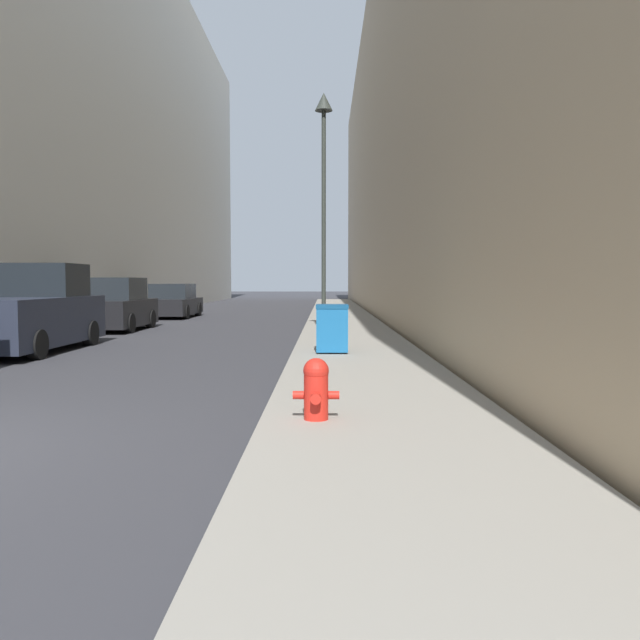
{
  "coord_description": "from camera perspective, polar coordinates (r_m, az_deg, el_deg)",
  "views": [
    {
      "loc": [
        4.48,
        -5.6,
        1.64
      ],
      "look_at": [
        4.27,
        16.4,
        0.29
      ],
      "focal_mm": 35.0,
      "sensor_mm": 36.0,
      "label": 1
    }
  ],
  "objects": [
    {
      "name": "building_right_stone",
      "position": [
        33.34,
        15.29,
        15.19
      ],
      "size": [
        12.0,
        60.0,
        16.91
      ],
      "color": "tan",
      "rests_on": "ground"
    },
    {
      "name": "parked_sedan_far",
      "position": [
        29.4,
        -13.29,
        1.61
      ],
      "size": [
        1.98,
        4.43,
        1.55
      ],
      "color": "black",
      "rests_on": "ground"
    },
    {
      "name": "building_left_glass",
      "position": [
        36.22,
        -25.83,
        17.25
      ],
      "size": [
        12.0,
        60.0,
        20.9
      ],
      "color": "beige",
      "rests_on": "ground"
    },
    {
      "name": "sidewalk_right",
      "position": [
        23.66,
        2.19,
        -0.29
      ],
      "size": [
        2.81,
        60.0,
        0.15
      ],
      "color": "gray",
      "rests_on": "ground"
    },
    {
      "name": "trash_bin",
      "position": [
        13.15,
        1.11,
        -0.72
      ],
      "size": [
        0.67,
        0.71,
        1.02
      ],
      "color": "#19609E",
      "rests_on": "sidewalk_right"
    },
    {
      "name": "fire_hydrant",
      "position": [
        6.79,
        -0.36,
        -6.18
      ],
      "size": [
        0.51,
        0.39,
        0.67
      ],
      "color": "red",
      "rests_on": "sidewalk_right"
    },
    {
      "name": "lamppost",
      "position": [
        18.17,
        0.34,
        13.99
      ],
      "size": [
        0.5,
        0.5,
        6.81
      ],
      "color": "#2D332D",
      "rests_on": "sidewalk_right"
    },
    {
      "name": "pickup_truck",
      "position": [
        16.26,
        -25.27,
        0.5
      ],
      "size": [
        2.23,
        4.8,
        2.08
      ],
      "color": "#232838",
      "rests_on": "ground"
    },
    {
      "name": "parked_sedan_near",
      "position": [
        22.14,
        -18.27,
        1.17
      ],
      "size": [
        1.97,
        4.0,
        1.78
      ],
      "color": "black",
      "rests_on": "ground"
    }
  ]
}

